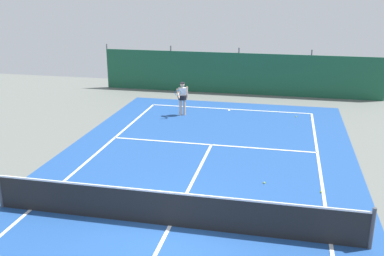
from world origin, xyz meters
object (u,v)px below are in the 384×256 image
Objects in this scene: tennis_net at (170,209)px; tennis_ball_by_sideline at (321,192)px; tennis_player at (182,96)px; tennis_ball_near_player at (296,116)px; tennis_ball_midcourt at (264,183)px; water_bottle at (11,180)px.

tennis_net reaches higher than tennis_ball_by_sideline.
tennis_net is at bearing 78.17° from tennis_player.
tennis_ball_by_sideline is at bearing 35.48° from tennis_net.
tennis_player is 24.85× the size of tennis_ball_near_player.
tennis_ball_near_player and tennis_ball_by_sideline have the same top height.
water_bottle is at bearing -168.15° from tennis_ball_midcourt.
tennis_ball_by_sideline is at bearing 106.27° from tennis_player.
tennis_player reaches higher than tennis_net.
tennis_net is 5.00m from tennis_ball_by_sideline.
tennis_player is 8.45m from tennis_ball_midcourt.
tennis_ball_near_player is (5.48, 0.85, -0.93)m from tennis_player.
tennis_ball_midcourt is (-1.06, -7.99, 0.00)m from tennis_ball_near_player.
tennis_ball_by_sideline is (1.76, -0.29, 0.00)m from tennis_ball_midcourt.
tennis_player reaches higher than tennis_ball_midcourt.
tennis_ball_near_player is 1.00× the size of tennis_ball_midcourt.
tennis_ball_near_player is at bearing 73.29° from tennis_net.
water_bottle is at bearing -171.92° from tennis_ball_by_sideline.
tennis_ball_midcourt is 0.28× the size of water_bottle.
tennis_ball_by_sideline is 0.28× the size of water_bottle.
tennis_net is at bearing -14.75° from water_bottle.
tennis_ball_near_player and tennis_ball_midcourt have the same top height.
tennis_net is 10.55m from tennis_player.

